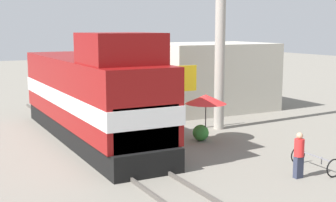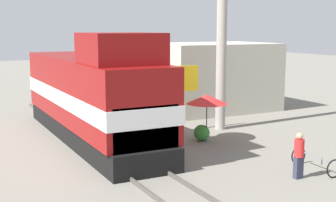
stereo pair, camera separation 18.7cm
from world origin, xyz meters
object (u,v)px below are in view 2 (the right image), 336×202
locomotive (93,97)px  person_bystander (299,154)px  utility_pole (222,11)px  billboard_sign (175,82)px  bicycle (315,161)px  vendor_umbrella (207,99)px

locomotive → person_bystander: bearing=-61.6°
utility_pole → locomotive: bearing=175.7°
billboard_sign → bicycle: bearing=-78.6°
vendor_umbrella → bicycle: 5.92m
person_bystander → bicycle: size_ratio=0.84×
vendor_umbrella → person_bystander: size_ratio=1.34×
billboard_sign → bicycle: size_ratio=1.72×
person_bystander → bicycle: bearing=18.1°
locomotive → bicycle: bearing=-54.5°
bicycle → locomotive: bearing=127.9°
vendor_umbrella → utility_pole: bearing=43.6°
billboard_sign → bicycle: billboard_sign is taller
utility_pole → person_bystander: utility_pole is taller
utility_pole → vendor_umbrella: size_ratio=5.46×
bicycle → utility_pole: bearing=86.0°
locomotive → vendor_umbrella: size_ratio=6.03×
locomotive → billboard_sign: bearing=-1.5°
billboard_sign → person_bystander: 8.45m
person_bystander → locomotive: bearing=118.4°
utility_pole → person_bystander: 9.59m
utility_pole → vendor_umbrella: bearing=-136.4°
billboard_sign → person_bystander: billboard_sign is taller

